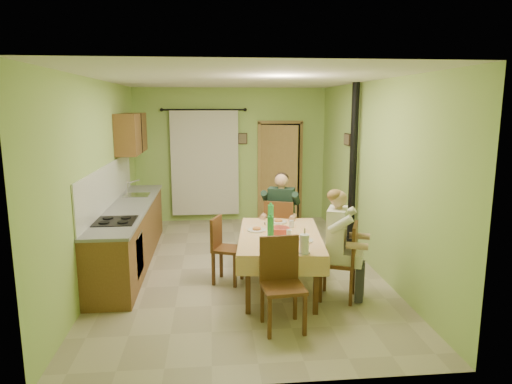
{
  "coord_description": "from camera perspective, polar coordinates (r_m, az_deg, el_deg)",
  "views": [
    {
      "loc": [
        -0.41,
        -6.63,
        2.44
      ],
      "look_at": [
        0.25,
        0.1,
        1.15
      ],
      "focal_mm": 32.0,
      "sensor_mm": 36.0,
      "label": 1
    }
  ],
  "objects": [
    {
      "name": "floor",
      "position": [
        7.08,
        -1.96,
        -9.37
      ],
      "size": [
        4.0,
        6.0,
        0.01
      ],
      "primitive_type": "cube",
      "color": "tan",
      "rests_on": "ground"
    },
    {
      "name": "room_shell",
      "position": [
        6.67,
        -2.06,
        5.46
      ],
      "size": [
        4.04,
        6.04,
        2.82
      ],
      "color": "#A7CC69",
      "rests_on": "ground"
    },
    {
      "name": "kitchen_run",
      "position": [
        7.41,
        -15.52,
        -4.92
      ],
      "size": [
        0.64,
        3.64,
        1.56
      ],
      "color": "brown",
      "rests_on": "ground"
    },
    {
      "name": "upper_cabinets",
      "position": [
        8.47,
        -15.3,
        7.1
      ],
      "size": [
        0.35,
        1.4,
        0.7
      ],
      "primitive_type": "cube",
      "color": "brown",
      "rests_on": "room_shell"
    },
    {
      "name": "curtain",
      "position": [
        9.61,
        -6.41,
        3.68
      ],
      "size": [
        1.7,
        0.07,
        2.22
      ],
      "color": "black",
      "rests_on": "ground"
    },
    {
      "name": "doorway",
      "position": [
        9.72,
        2.95,
        2.56
      ],
      "size": [
        0.96,
        0.44,
        2.15
      ],
      "color": "black",
      "rests_on": "ground"
    },
    {
      "name": "dining_table",
      "position": [
        6.18,
        2.98,
        -8.69
      ],
      "size": [
        1.27,
        1.9,
        0.76
      ],
      "rotation": [
        0.0,
        0.0,
        -0.11
      ],
      "color": "#E3B17A",
      "rests_on": "ground"
    },
    {
      "name": "tableware",
      "position": [
        5.93,
        3.11,
        -5.0
      ],
      "size": [
        0.78,
        1.62,
        0.33
      ],
      "color": "white",
      "rests_on": "dining_table"
    },
    {
      "name": "chair_far",
      "position": [
        7.23,
        3.06,
        -6.51
      ],
      "size": [
        0.57,
        0.57,
        1.01
      ],
      "rotation": [
        0.0,
        0.0,
        -0.33
      ],
      "color": "#553117",
      "rests_on": "ground"
    },
    {
      "name": "chair_near",
      "position": [
        5.18,
        3.34,
        -13.7
      ],
      "size": [
        0.48,
        0.48,
        1.01
      ],
      "rotation": [
        0.0,
        0.0,
        3.23
      ],
      "color": "#553117",
      "rests_on": "ground"
    },
    {
      "name": "chair_right",
      "position": [
        6.0,
        10.32,
        -10.35
      ],
      "size": [
        0.56,
        0.56,
        0.99
      ],
      "rotation": [
        0.0,
        0.0,
        1.19
      ],
      "color": "#553117",
      "rests_on": "ground"
    },
    {
      "name": "chair_left",
      "position": [
        6.44,
        -3.66,
        -8.75
      ],
      "size": [
        0.48,
        0.48,
        0.92
      ],
      "rotation": [
        0.0,
        0.0,
        -1.95
      ],
      "color": "#553117",
      "rests_on": "ground"
    },
    {
      "name": "man_far",
      "position": [
        7.09,
        3.13,
        -1.94
      ],
      "size": [
        0.65,
        0.58,
        1.39
      ],
      "rotation": [
        0.0,
        0.0,
        -0.33
      ],
      "color": "#192D23",
      "rests_on": "chair_far"
    },
    {
      "name": "man_right",
      "position": [
        5.82,
        10.37,
        -4.93
      ],
      "size": [
        0.59,
        0.65,
        1.39
      ],
      "rotation": [
        0.0,
        0.0,
        1.19
      ],
      "color": "white",
      "rests_on": "chair_right"
    },
    {
      "name": "stove_flue",
      "position": [
        7.72,
        11.9,
        0.0
      ],
      "size": [
        0.24,
        0.24,
        2.8
      ],
      "color": "black",
      "rests_on": "ground"
    },
    {
      "name": "picture_back",
      "position": [
        9.65,
        -1.68,
        6.68
      ],
      "size": [
        0.19,
        0.03,
        0.23
      ],
      "primitive_type": "cube",
      "color": "black",
      "rests_on": "room_shell"
    },
    {
      "name": "picture_right",
      "position": [
        8.21,
        11.34,
        6.46
      ],
      "size": [
        0.03,
        0.31,
        0.21
      ],
      "primitive_type": "cube",
      "color": "brown",
      "rests_on": "room_shell"
    }
  ]
}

